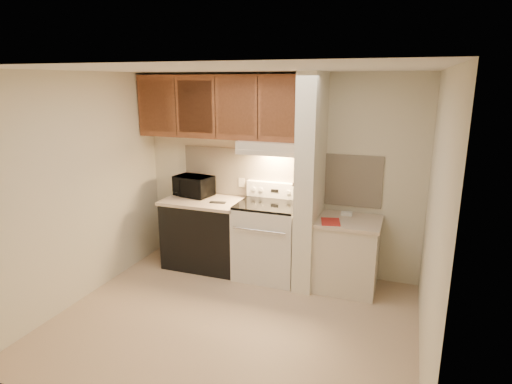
% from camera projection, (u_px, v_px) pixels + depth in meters
% --- Properties ---
extents(floor, '(3.60, 3.60, 0.00)m').
position_uv_depth(floor, '(233.00, 322.00, 4.39)').
color(floor, '#C5A98C').
rests_on(floor, ground).
extents(ceiling, '(3.60, 3.60, 0.00)m').
position_uv_depth(ceiling, '(229.00, 69.00, 3.76)').
color(ceiling, white).
rests_on(ceiling, wall_back).
extents(wall_back, '(3.60, 2.50, 0.02)m').
position_uv_depth(wall_back, '(277.00, 174.00, 5.44)').
color(wall_back, beige).
rests_on(wall_back, floor).
extents(wall_left, '(0.02, 3.00, 2.50)m').
position_uv_depth(wall_left, '(79.00, 189.00, 4.67)').
color(wall_left, beige).
rests_on(wall_left, floor).
extents(wall_right, '(0.02, 3.00, 2.50)m').
position_uv_depth(wall_right, '(434.00, 226.00, 3.48)').
color(wall_right, beige).
rests_on(wall_right, floor).
extents(backsplash, '(2.60, 0.02, 0.63)m').
position_uv_depth(backsplash, '(277.00, 175.00, 5.43)').
color(backsplash, beige).
rests_on(backsplash, wall_back).
extents(range_body, '(0.76, 0.65, 0.92)m').
position_uv_depth(range_body, '(268.00, 241.00, 5.33)').
color(range_body, silver).
rests_on(range_body, floor).
extents(oven_window, '(0.50, 0.01, 0.30)m').
position_uv_depth(oven_window, '(260.00, 247.00, 5.03)').
color(oven_window, black).
rests_on(oven_window, range_body).
extents(oven_handle, '(0.65, 0.02, 0.02)m').
position_uv_depth(oven_handle, '(259.00, 231.00, 4.94)').
color(oven_handle, silver).
rests_on(oven_handle, range_body).
extents(cooktop, '(0.74, 0.64, 0.03)m').
position_uv_depth(cooktop, '(269.00, 205.00, 5.21)').
color(cooktop, black).
rests_on(cooktop, range_body).
extents(range_backguard, '(0.76, 0.08, 0.20)m').
position_uv_depth(range_backguard, '(276.00, 190.00, 5.44)').
color(range_backguard, silver).
rests_on(range_backguard, range_body).
extents(range_display, '(0.10, 0.01, 0.04)m').
position_uv_depth(range_display, '(275.00, 191.00, 5.40)').
color(range_display, black).
rests_on(range_display, range_backguard).
extents(range_knob_left_outer, '(0.05, 0.02, 0.05)m').
position_uv_depth(range_knob_left_outer, '(254.00, 189.00, 5.49)').
color(range_knob_left_outer, silver).
rests_on(range_knob_left_outer, range_backguard).
extents(range_knob_left_inner, '(0.05, 0.02, 0.05)m').
position_uv_depth(range_knob_left_inner, '(261.00, 190.00, 5.45)').
color(range_knob_left_inner, silver).
rests_on(range_knob_left_inner, range_backguard).
extents(range_knob_right_inner, '(0.05, 0.02, 0.05)m').
position_uv_depth(range_knob_right_inner, '(288.00, 192.00, 5.34)').
color(range_knob_right_inner, silver).
rests_on(range_knob_right_inner, range_backguard).
extents(range_knob_right_outer, '(0.05, 0.02, 0.05)m').
position_uv_depth(range_knob_right_outer, '(296.00, 193.00, 5.30)').
color(range_knob_right_outer, silver).
rests_on(range_knob_right_outer, range_backguard).
extents(dishwasher_front, '(1.00, 0.63, 0.87)m').
position_uv_depth(dishwasher_front, '(205.00, 234.00, 5.63)').
color(dishwasher_front, black).
rests_on(dishwasher_front, floor).
extents(left_countertop, '(1.04, 0.67, 0.04)m').
position_uv_depth(left_countertop, '(204.00, 201.00, 5.52)').
color(left_countertop, beige).
rests_on(left_countertop, dishwasher_front).
extents(spoon_rest, '(0.21, 0.10, 0.01)m').
position_uv_depth(spoon_rest, '(218.00, 202.00, 5.37)').
color(spoon_rest, black).
rests_on(spoon_rest, left_countertop).
extents(teal_jar, '(0.09, 0.09, 0.09)m').
position_uv_depth(teal_jar, '(188.00, 190.00, 5.82)').
color(teal_jar, '#306768').
rests_on(teal_jar, left_countertop).
extents(outlet, '(0.08, 0.01, 0.12)m').
position_uv_depth(outlet, '(242.00, 183.00, 5.61)').
color(outlet, beige).
rests_on(outlet, backsplash).
extents(microwave, '(0.53, 0.41, 0.27)m').
position_uv_depth(microwave, '(194.00, 186.00, 5.68)').
color(microwave, black).
rests_on(microwave, left_countertop).
extents(partition_pillar, '(0.22, 0.70, 2.50)m').
position_uv_depth(partition_pillar, '(310.00, 183.00, 4.95)').
color(partition_pillar, silver).
rests_on(partition_pillar, floor).
extents(pillar_trim, '(0.01, 0.70, 0.04)m').
position_uv_depth(pillar_trim, '(301.00, 178.00, 4.98)').
color(pillar_trim, brown).
rests_on(pillar_trim, partition_pillar).
extents(knife_strip, '(0.02, 0.42, 0.04)m').
position_uv_depth(knife_strip, '(299.00, 177.00, 4.93)').
color(knife_strip, black).
rests_on(knife_strip, partition_pillar).
extents(knife_blade_a, '(0.01, 0.03, 0.16)m').
position_uv_depth(knife_blade_a, '(295.00, 189.00, 4.82)').
color(knife_blade_a, silver).
rests_on(knife_blade_a, knife_strip).
extents(knife_handle_a, '(0.02, 0.02, 0.10)m').
position_uv_depth(knife_handle_a, '(294.00, 176.00, 4.77)').
color(knife_handle_a, black).
rests_on(knife_handle_a, knife_strip).
extents(knife_blade_b, '(0.01, 0.04, 0.18)m').
position_uv_depth(knife_blade_b, '(296.00, 188.00, 4.89)').
color(knife_blade_b, silver).
rests_on(knife_blade_b, knife_strip).
extents(knife_handle_b, '(0.02, 0.02, 0.10)m').
position_uv_depth(knife_handle_b, '(296.00, 174.00, 4.84)').
color(knife_handle_b, black).
rests_on(knife_handle_b, knife_strip).
extents(knife_blade_c, '(0.01, 0.04, 0.20)m').
position_uv_depth(knife_blade_c, '(298.00, 187.00, 4.97)').
color(knife_blade_c, silver).
rests_on(knife_blade_c, knife_strip).
extents(knife_handle_c, '(0.02, 0.02, 0.10)m').
position_uv_depth(knife_handle_c, '(298.00, 173.00, 4.93)').
color(knife_handle_c, black).
rests_on(knife_handle_c, knife_strip).
extents(knife_blade_d, '(0.01, 0.04, 0.16)m').
position_uv_depth(knife_blade_d, '(300.00, 184.00, 5.05)').
color(knife_blade_d, silver).
rests_on(knife_blade_d, knife_strip).
extents(knife_handle_d, '(0.02, 0.02, 0.10)m').
position_uv_depth(knife_handle_d, '(300.00, 172.00, 4.99)').
color(knife_handle_d, black).
rests_on(knife_handle_d, knife_strip).
extents(knife_blade_e, '(0.01, 0.04, 0.18)m').
position_uv_depth(knife_blade_e, '(301.00, 183.00, 5.10)').
color(knife_blade_e, silver).
rests_on(knife_blade_e, knife_strip).
extents(knife_handle_e, '(0.02, 0.02, 0.10)m').
position_uv_depth(knife_handle_e, '(302.00, 170.00, 5.07)').
color(knife_handle_e, black).
rests_on(knife_handle_e, knife_strip).
extents(oven_mitt, '(0.03, 0.10, 0.25)m').
position_uv_depth(oven_mitt, '(303.00, 189.00, 5.18)').
color(oven_mitt, gray).
rests_on(oven_mitt, partition_pillar).
extents(right_cab_base, '(0.70, 0.60, 0.81)m').
position_uv_depth(right_cab_base, '(346.00, 256.00, 5.02)').
color(right_cab_base, beige).
rests_on(right_cab_base, floor).
extents(right_countertop, '(0.74, 0.64, 0.04)m').
position_uv_depth(right_countertop, '(348.00, 222.00, 4.91)').
color(right_countertop, beige).
rests_on(right_countertop, right_cab_base).
extents(red_folder, '(0.26, 0.32, 0.01)m').
position_uv_depth(red_folder, '(331.00, 222.00, 4.83)').
color(red_folder, red).
rests_on(red_folder, right_countertop).
extents(white_box, '(0.14, 0.10, 0.04)m').
position_uv_depth(white_box, '(347.00, 214.00, 5.08)').
color(white_box, white).
rests_on(white_box, right_countertop).
extents(range_hood, '(0.78, 0.44, 0.15)m').
position_uv_depth(range_hood, '(272.00, 147.00, 5.15)').
color(range_hood, beige).
rests_on(range_hood, upper_cabinets).
extents(hood_lip, '(0.78, 0.04, 0.06)m').
position_uv_depth(hood_lip, '(267.00, 153.00, 4.97)').
color(hood_lip, beige).
rests_on(hood_lip, range_hood).
extents(upper_cabinets, '(2.18, 0.33, 0.77)m').
position_uv_depth(upper_cabinets, '(221.00, 107.00, 5.30)').
color(upper_cabinets, brown).
rests_on(upper_cabinets, wall_back).
extents(cab_door_a, '(0.46, 0.01, 0.63)m').
position_uv_depth(cab_door_a, '(157.00, 106.00, 5.42)').
color(cab_door_a, brown).
rests_on(cab_door_a, upper_cabinets).
extents(cab_gap_a, '(0.01, 0.01, 0.73)m').
position_uv_depth(cab_gap_a, '(176.00, 107.00, 5.33)').
color(cab_gap_a, black).
rests_on(cab_gap_a, upper_cabinets).
extents(cab_door_b, '(0.46, 0.01, 0.63)m').
position_uv_depth(cab_door_b, '(195.00, 107.00, 5.24)').
color(cab_door_b, brown).
rests_on(cab_door_b, upper_cabinets).
extents(cab_gap_b, '(0.01, 0.01, 0.73)m').
position_uv_depth(cab_gap_b, '(215.00, 107.00, 5.15)').
color(cab_gap_b, black).
rests_on(cab_gap_b, upper_cabinets).
extents(cab_door_c, '(0.46, 0.01, 0.63)m').
position_uv_depth(cab_door_c, '(236.00, 108.00, 5.06)').
color(cab_door_c, brown).
rests_on(cab_door_c, upper_cabinets).
extents(cab_gap_c, '(0.01, 0.01, 0.73)m').
position_uv_depth(cab_gap_c, '(258.00, 108.00, 4.97)').
color(cab_gap_c, black).
rests_on(cab_gap_c, upper_cabinets).
extents(cab_door_d, '(0.46, 0.01, 0.63)m').
position_uv_depth(cab_door_d, '(280.00, 109.00, 4.88)').
color(cab_door_d, brown).
rests_on(cab_door_d, upper_cabinets).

